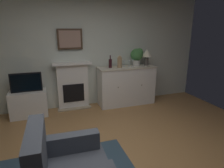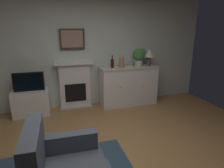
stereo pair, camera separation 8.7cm
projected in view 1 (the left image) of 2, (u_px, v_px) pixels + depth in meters
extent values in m
cube|color=#9E7042|center=(118.00, 167.00, 2.76)|extent=(6.05, 4.89, 0.10)
cube|color=silver|center=(83.00, 49.00, 4.57)|extent=(6.05, 0.06, 2.76)
cube|color=white|center=(73.00, 86.00, 4.61)|extent=(0.70, 0.18, 1.05)
cube|color=tan|center=(75.00, 108.00, 4.66)|extent=(0.77, 0.20, 0.03)
cube|color=black|center=(74.00, 93.00, 4.56)|extent=(0.48, 0.02, 0.42)
cube|color=white|center=(72.00, 63.00, 4.43)|extent=(0.87, 0.27, 0.05)
cube|color=#473323|center=(70.00, 39.00, 4.35)|extent=(0.55, 0.03, 0.45)
cube|color=#9E7A6B|center=(70.00, 39.00, 4.33)|extent=(0.47, 0.01, 0.37)
cube|color=white|center=(126.00, 86.00, 4.86)|extent=(1.38, 0.45, 0.92)
cube|color=beige|center=(127.00, 67.00, 4.73)|extent=(1.41, 0.48, 0.03)
sphere|color=brown|center=(118.00, 87.00, 4.53)|extent=(0.02, 0.02, 0.02)
sphere|color=brown|center=(142.00, 85.00, 4.72)|extent=(0.02, 0.02, 0.02)
cylinder|color=#4C4742|center=(146.00, 61.00, 4.85)|extent=(0.10, 0.10, 0.22)
cone|color=#EFE5C6|center=(147.00, 53.00, 4.80)|extent=(0.26, 0.26, 0.18)
cylinder|color=#331419|center=(110.00, 63.00, 4.59)|extent=(0.08, 0.08, 0.20)
cylinder|color=#331419|center=(110.00, 57.00, 4.55)|extent=(0.03, 0.03, 0.09)
cylinder|color=silver|center=(124.00, 67.00, 4.71)|extent=(0.06, 0.06, 0.00)
cylinder|color=silver|center=(124.00, 65.00, 4.69)|extent=(0.01, 0.01, 0.09)
cone|color=silver|center=(124.00, 61.00, 4.67)|extent=(0.07, 0.07, 0.07)
cylinder|color=silver|center=(129.00, 67.00, 4.70)|extent=(0.06, 0.06, 0.00)
cylinder|color=silver|center=(129.00, 65.00, 4.69)|extent=(0.01, 0.01, 0.09)
cone|color=silver|center=(129.00, 62.00, 4.66)|extent=(0.07, 0.07, 0.07)
cylinder|color=silver|center=(133.00, 66.00, 4.76)|extent=(0.06, 0.06, 0.00)
cylinder|color=silver|center=(133.00, 64.00, 4.75)|extent=(0.01, 0.01, 0.09)
cone|color=silver|center=(133.00, 61.00, 4.73)|extent=(0.07, 0.07, 0.07)
cylinder|color=#9E7F5B|center=(120.00, 63.00, 4.58)|extent=(0.11, 0.11, 0.24)
sphere|color=#9E7F5B|center=(120.00, 57.00, 4.55)|extent=(0.08, 0.08, 0.08)
cube|color=white|center=(29.00, 104.00, 4.22)|extent=(0.75, 0.42, 0.56)
cube|color=black|center=(26.00, 82.00, 4.07)|extent=(0.62, 0.06, 0.40)
cube|color=black|center=(26.00, 83.00, 4.04)|extent=(0.57, 0.01, 0.35)
cylinder|color=beige|center=(136.00, 63.00, 4.83)|extent=(0.18, 0.18, 0.14)
sphere|color=#3D753D|center=(137.00, 55.00, 4.78)|extent=(0.30, 0.30, 0.30)
sphere|color=#3D753D|center=(140.00, 52.00, 4.75)|extent=(0.18, 0.18, 0.18)
cube|color=#474C56|center=(37.00, 154.00, 1.90)|extent=(0.18, 0.76, 0.50)
cube|color=#474C56|center=(69.00, 143.00, 2.32)|extent=(0.72, 0.16, 0.22)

